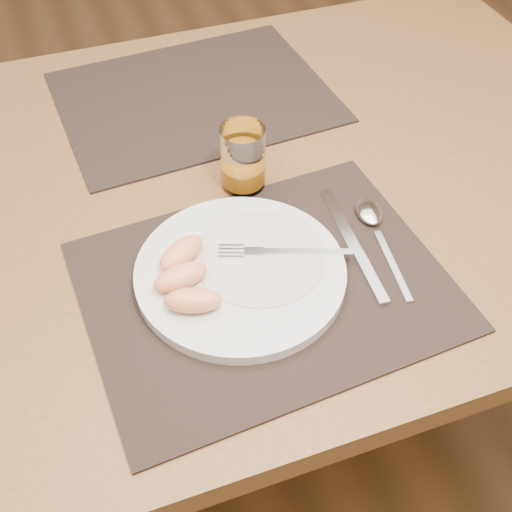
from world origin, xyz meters
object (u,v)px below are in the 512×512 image
object	(u,v)px
plate	(240,273)
placemat_far	(195,97)
table	(218,220)
spoon	(372,219)
placemat_near	(265,286)
fork	(273,252)
knife	(358,253)
juice_glass	(243,160)

from	to	relation	value
plate	placemat_far	bearing A→B (deg)	82.24
table	spoon	size ratio (longest dim) A/B	7.29
plate	spoon	world-z (taller)	plate
placemat_far	spoon	bearing A→B (deg)	-68.84
placemat_near	placemat_far	xyz separation A→B (m)	(0.03, 0.44, 0.00)
table	placemat_far	distance (m)	0.24
placemat_near	placemat_far	bearing A→B (deg)	85.93
plate	fork	world-z (taller)	fork
plate	spoon	xyz separation A→B (m)	(0.20, 0.03, -0.00)
table	placemat_near	xyz separation A→B (m)	(-0.00, -0.22, 0.09)
knife	table	bearing A→B (deg)	122.01
juice_glass	placemat_near	bearing A→B (deg)	-100.72
fork	spoon	xyz separation A→B (m)	(0.16, 0.02, -0.01)
placemat_far	fork	distance (m)	0.41
table	juice_glass	size ratio (longest dim) A/B	14.44
knife	spoon	distance (m)	0.07
spoon	juice_glass	size ratio (longest dim) A/B	1.98
placemat_far	placemat_near	bearing A→B (deg)	-94.07
table	spoon	world-z (taller)	spoon
spoon	fork	bearing A→B (deg)	-171.53
table	knife	world-z (taller)	knife
table	fork	distance (m)	0.21
knife	spoon	bearing A→B (deg)	47.10
plate	fork	size ratio (longest dim) A/B	1.59
placemat_far	juice_glass	xyz separation A→B (m)	(0.01, -0.25, 0.05)
fork	knife	distance (m)	0.11
juice_glass	knife	bearing A→B (deg)	-62.53
placemat_near	fork	bearing A→B (deg)	56.39
table	placemat_far	size ratio (longest dim) A/B	3.11
placemat_near	knife	size ratio (longest dim) A/B	2.04
fork	spoon	world-z (taller)	fork
knife	juice_glass	distance (m)	0.21
juice_glass	fork	bearing A→B (deg)	-94.94
fork	juice_glass	world-z (taller)	juice_glass
table	knife	distance (m)	0.26
plate	knife	bearing A→B (deg)	-5.22
table	fork	xyz separation A→B (m)	(0.02, -0.19, 0.11)
spoon	plate	bearing A→B (deg)	-170.43
plate	fork	xyz separation A→B (m)	(0.05, 0.01, 0.01)
spoon	placemat_far	bearing A→B (deg)	111.16
placemat_near	plate	world-z (taller)	plate
table	placemat_near	distance (m)	0.24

